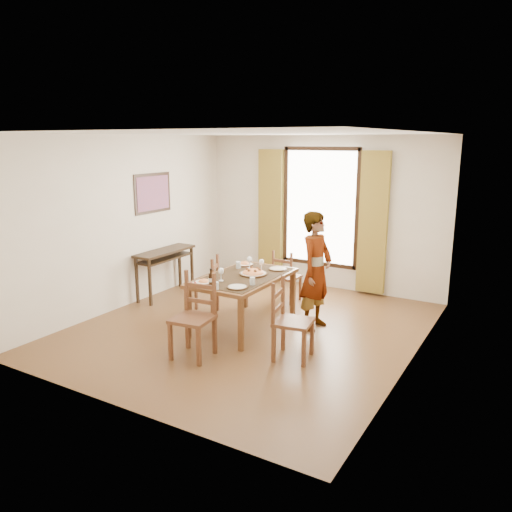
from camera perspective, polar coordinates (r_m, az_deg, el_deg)
The scene contains 22 objects.
ground at distance 7.18m, azimuth -0.78°, elevation -8.24°, with size 5.00×5.00×0.00m, color #4B3217.
room_shell at distance 6.88m, azimuth -0.30°, elevation 4.16°, with size 4.60×5.10×2.74m.
console_table at distance 8.59m, azimuth -10.36°, elevation -0.08°, with size 0.38×1.20×0.80m.
dining_table at distance 7.02m, azimuth -1.46°, elevation -2.81°, with size 0.96×1.60×0.76m.
chair_west at distance 7.65m, azimuth -5.76°, elevation -3.58°, with size 0.52×0.52×0.91m.
chair_north at distance 8.21m, azimuth 3.45°, elevation -2.50°, with size 0.40×0.40×0.87m.
chair_south at distance 6.19m, azimuth -7.10°, elevation -7.12°, with size 0.51×0.51×1.04m.
chair_east at distance 6.10m, azimuth 3.97°, elevation -7.59°, with size 0.50×0.50×0.99m.
man at distance 7.01m, azimuth 6.87°, elevation -1.69°, with size 0.46×0.64×1.67m, color gray.
plate_sw at distance 6.68m, azimuth -5.98°, elevation -2.86°, with size 0.27×0.27×0.05m, color silver, non-canonical shape.
plate_se at distance 6.43m, azimuth -2.16°, elevation -3.43°, with size 0.27×0.27×0.05m, color silver, non-canonical shape.
plate_nw at distance 7.59m, azimuth -1.29°, elevation -0.85°, with size 0.27×0.27×0.05m, color silver, non-canonical shape.
plate_ne at distance 7.33m, azimuth 2.49°, elevation -1.35°, with size 0.27×0.27×0.05m, color silver, non-canonical shape.
pasta_platter at distance 7.04m, azimuth -0.30°, elevation -1.75°, with size 0.40×0.40×0.10m, color #C14118, non-canonical shape.
caprese_plate at distance 6.60m, azimuth -7.15°, elevation -3.16°, with size 0.20×0.20×0.04m, color silver, non-canonical shape.
wine_glass_a at distance 6.74m, azimuth -4.02°, elevation -2.09°, with size 0.08×0.08×0.18m, color white, non-canonical shape.
wine_glass_b at distance 7.21m, azimuth 0.61°, elevation -1.05°, with size 0.08×0.08×0.18m, color white, non-canonical shape.
wine_glass_c at distance 7.37m, azimuth -0.75°, elevation -0.74°, with size 0.08×0.08×0.18m, color white, non-canonical shape.
tumbler_a at distance 6.56m, azimuth -0.42°, elevation -2.88°, with size 0.07×0.07×0.10m, color silver.
tumbler_b at distance 7.40m, azimuth -2.04°, elevation -1.03°, with size 0.07×0.07×0.10m, color silver.
tumbler_c at distance 6.37m, azimuth -4.60°, elevation -3.41°, with size 0.07×0.07×0.10m, color silver.
wine_bottle at distance 6.46m, azimuth -5.16°, elevation -2.51°, with size 0.07×0.07×0.25m, color black, non-canonical shape.
Camera 1 is at (3.46, -5.72, 2.61)m, focal length 35.00 mm.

